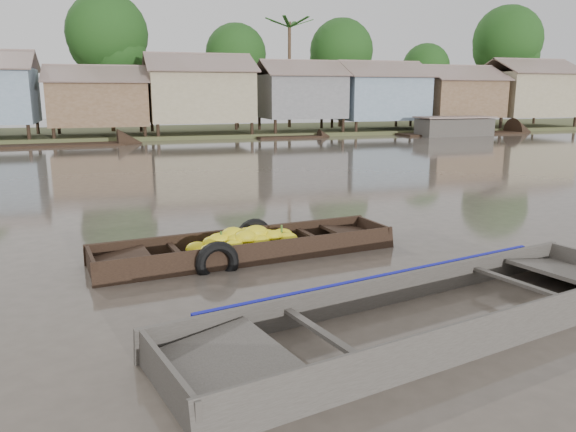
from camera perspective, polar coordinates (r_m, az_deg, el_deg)
name	(u,v)px	position (r m, az deg, el deg)	size (l,w,h in m)	color
ground	(330,275)	(9.27, 4.24, -6.04)	(120.00, 120.00, 0.00)	#494138
riverbank	(201,90)	(40.51, -8.79, 12.58)	(120.00, 12.47, 10.22)	#384723
banana_boat	(244,248)	(10.28, -4.49, -3.28)	(5.69, 2.03, 0.79)	black
viewer_boat	(432,322)	(7.57, 14.44, -10.38)	(7.42, 3.41, 0.58)	#3D3933
distant_boats	(370,136)	(36.26, 8.33, 8.07)	(47.40, 16.01, 1.38)	black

